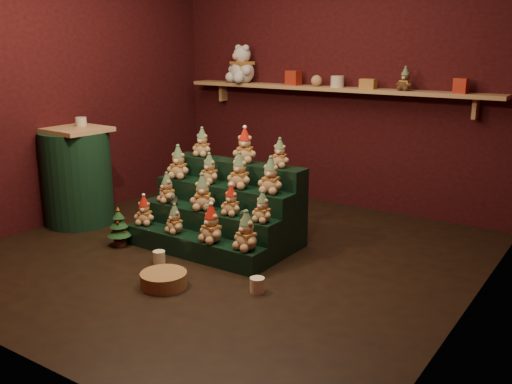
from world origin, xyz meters
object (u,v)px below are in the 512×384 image
Objects in this scene: snow_globe_a at (174,200)px; snow_globe_b at (207,208)px; snow_globe_c at (244,215)px; mini_christmas_tree at (119,227)px; side_table at (77,176)px; mug_left at (159,257)px; riser_tier_front at (193,246)px; white_bear at (242,59)px; wicker_basket at (164,279)px; brown_bear at (405,79)px; mug_right at (257,285)px.

snow_globe_b is (0.38, 0.00, -0.01)m from snow_globe_a.
mini_christmas_tree is at bearing -163.68° from snow_globe_c.
mug_left is at bearing -11.51° from side_table.
riser_tier_front is 2.56× the size of white_bear.
snow_globe_c is 0.24× the size of wicker_basket.
snow_globe_a is 0.38m from snow_globe_b.
side_table is (-1.22, -0.08, 0.08)m from snow_globe_a.
riser_tier_front is at bearing -25.04° from snow_globe_a.
side_table is 4.34× the size of brown_bear.
snow_globe_b reaches higher than wicker_basket.
mug_right and wicker_basket have the same top height.
snow_globe_c reaches higher than riser_tier_front.
brown_bear is (1.77, 2.21, 1.25)m from mini_christmas_tree.
snow_globe_c reaches higher than mug_left.
snow_globe_a reaches higher than mug_left.
side_table reaches higher than riser_tier_front.
wicker_basket is at bearing -104.51° from snow_globe_c.
white_bear is at bearing 108.72° from mug_left.
snow_globe_b is 0.14× the size of white_bear.
mug_right is at bearing -90.36° from brown_bear.
mug_left is (0.21, -0.44, -0.36)m from snow_globe_a.
snow_globe_c is 1.99m from side_table.
mug_right is (2.43, -0.38, -0.43)m from side_table.
snow_globe_a is 0.26× the size of mini_christmas_tree.
wicker_basket is (-0.20, -0.77, -0.35)m from snow_globe_c.
white_bear reaches higher than wicker_basket.
brown_bear is (1.40, 1.87, 1.02)m from snow_globe_a.
wicker_basket is at bearing -18.42° from side_table.
snow_globe_c is at bearing 0.00° from snow_globe_a.
riser_tier_front is 14.67× the size of snow_globe_a.
mug_right is at bearing -28.60° from snow_globe_b.
riser_tier_front is 2.69m from white_bear.
snow_globe_c is (0.77, 0.00, -0.01)m from snow_globe_a.
snow_globe_b is at bearing -43.47° from white_bear.
mini_christmas_tree is at bearing -124.48° from brown_bear.
mini_christmas_tree is 1.59m from mug_right.
mug_right reaches higher than mug_left.
brown_bear reaches higher than mug_left.
mini_christmas_tree is (-0.75, -0.33, -0.22)m from snow_globe_b.
mug_left is 2.94m from brown_bear.
snow_globe_a is 0.42× the size of brown_bear.
riser_tier_front is 0.74m from mini_christmas_tree.
mug_right is 0.20× the size of white_bear.
mug_right is 0.49× the size of brown_bear.
snow_globe_b is 0.86m from wicker_basket.
mini_christmas_tree is at bearing -65.13° from white_bear.
snow_globe_a is 0.93× the size of mug_left.
snow_globe_a is 0.27× the size of wicker_basket.
snow_globe_c is 2.23m from brown_bear.
brown_bear is (0.63, 1.87, 1.03)m from snow_globe_c.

